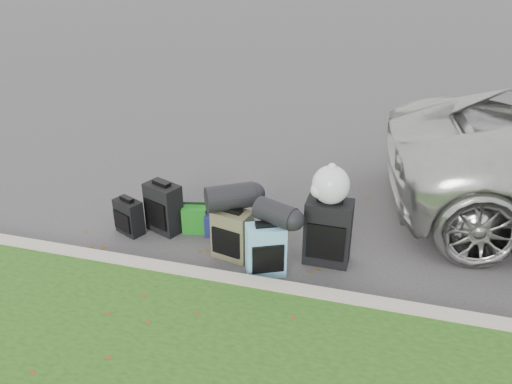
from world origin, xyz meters
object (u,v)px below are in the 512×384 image
(suitcase_small_black, at_px, (129,217))
(suitcase_large_black_left, at_px, (164,208))
(suitcase_teal, at_px, (266,250))
(tote_green, at_px, (195,218))
(suitcase_large_black_right, at_px, (328,232))
(tote_navy, at_px, (215,224))
(suitcase_olive, at_px, (232,234))

(suitcase_small_black, distance_m, suitcase_large_black_left, 0.44)
(suitcase_teal, height_order, tote_green, suitcase_teal)
(suitcase_teal, distance_m, suitcase_large_black_right, 0.74)
(suitcase_teal, bearing_deg, tote_navy, 117.28)
(suitcase_small_black, xyz_separation_m, suitcase_large_black_right, (2.45, 0.03, 0.16))
(suitcase_olive, bearing_deg, tote_navy, 143.55)
(tote_green, bearing_deg, suitcase_small_black, -173.47)
(tote_green, bearing_deg, suitcase_teal, -43.95)
(suitcase_olive, xyz_separation_m, suitcase_large_black_right, (1.05, 0.20, 0.09))
(suitcase_large_black_right, height_order, tote_navy, suitcase_large_black_right)
(suitcase_large_black_left, distance_m, tote_green, 0.41)
(suitcase_large_black_left, relative_size, suitcase_large_black_right, 0.83)
(suitcase_teal, xyz_separation_m, tote_green, (-1.08, 0.65, -0.13))
(tote_navy, bearing_deg, suitcase_large_black_right, -21.95)
(suitcase_large_black_left, xyz_separation_m, suitcase_olive, (1.00, -0.34, -0.02))
(suitcase_large_black_left, distance_m, tote_navy, 0.68)
(tote_green, xyz_separation_m, tote_navy, (0.28, -0.02, -0.03))
(suitcase_olive, relative_size, tote_green, 1.72)
(suitcase_teal, height_order, suitcase_large_black_right, suitcase_large_black_right)
(suitcase_large_black_left, relative_size, tote_green, 1.85)
(suitcase_small_black, bearing_deg, suitcase_teal, 12.42)
(suitcase_small_black, distance_m, suitcase_olive, 1.41)
(suitcase_teal, bearing_deg, suitcase_large_black_left, 134.34)
(suitcase_large_black_left, distance_m, suitcase_teal, 1.55)
(suitcase_olive, relative_size, suitcase_large_black_right, 0.77)
(suitcase_large_black_right, xyz_separation_m, tote_navy, (-1.41, 0.21, -0.24))
(suitcase_small_black, relative_size, suitcase_olive, 0.76)
(suitcase_small_black, relative_size, suitcase_teal, 0.75)
(suitcase_teal, relative_size, suitcase_large_black_right, 0.78)
(suitcase_large_black_left, bearing_deg, suitcase_olive, 3.92)
(suitcase_teal, height_order, tote_navy, suitcase_teal)
(suitcase_small_black, bearing_deg, suitcase_large_black_right, 24.79)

